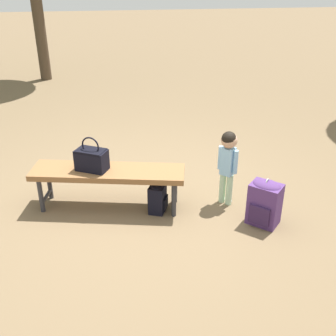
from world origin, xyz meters
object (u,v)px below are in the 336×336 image
object	(u,v)px
park_bench	(108,174)
handbag	(92,159)
backpack_large	(265,201)
backpack_small	(158,197)
child_standing	(228,157)

from	to	relation	value
park_bench	handbag	distance (m)	0.24
backpack_large	backpack_small	xyz separation A→B (m)	(-1.03, 0.38, -0.08)
handbag	backpack_small	size ratio (longest dim) A/B	1.04
backpack_small	handbag	bearing A→B (deg)	164.19
park_bench	child_standing	bearing A→B (deg)	-4.91
park_bench	child_standing	world-z (taller)	child_standing
child_standing	backpack_small	world-z (taller)	child_standing
park_bench	backpack_large	bearing A→B (deg)	-19.40
child_standing	backpack_small	distance (m)	0.85
backpack_large	backpack_small	world-z (taller)	backpack_large
child_standing	handbag	bearing A→B (deg)	174.73
child_standing	backpack_large	size ratio (longest dim) A/B	1.67
park_bench	handbag	xyz separation A→B (m)	(-0.16, 0.02, 0.18)
handbag	park_bench	bearing A→B (deg)	-8.17
park_bench	child_standing	xyz separation A→B (m)	(1.26, -0.11, 0.17)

